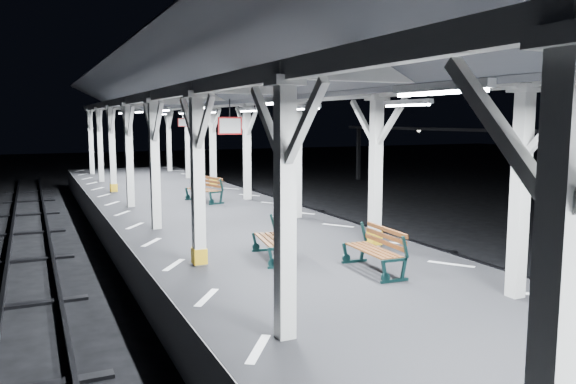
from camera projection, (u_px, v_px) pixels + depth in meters
ground at (341, 334)px, 9.99m from camera, size 120.00×120.00×0.00m
platform at (341, 307)px, 9.92m from camera, size 6.00×50.00×1.00m
hazard_stripes_left at (207, 297)px, 8.84m from camera, size 1.00×48.00×0.01m
hazard_stripes_right at (451, 264)px, 10.88m from camera, size 1.00×48.00×0.01m
track_right at (543, 293)px, 12.05m from camera, size 2.20×60.00×0.16m
canopy at (345, 73)px, 9.38m from camera, size 5.40×49.00×4.65m
bench_near at (378, 248)px, 10.33m from camera, size 0.64×1.53×0.81m
bench_mid at (276, 238)px, 11.26m from camera, size 0.78×1.55×0.80m
bench_far at (206, 188)px, 19.12m from camera, size 0.98×1.67×0.85m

